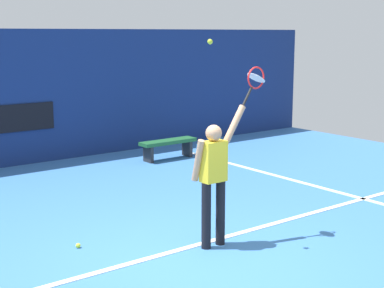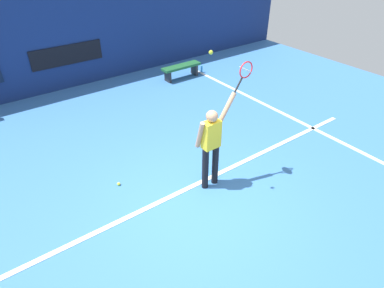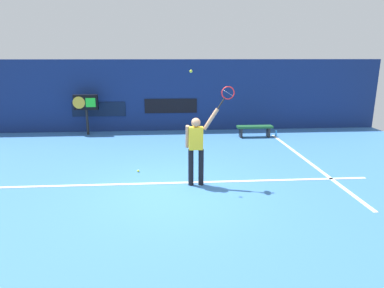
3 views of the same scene
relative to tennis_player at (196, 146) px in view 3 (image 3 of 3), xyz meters
name	(u,v)px [view 3 (image 3 of 3)]	position (x,y,z in m)	size (l,w,h in m)	color
ground_plane	(175,190)	(-0.53, -0.33, -1.01)	(18.00, 18.00, 0.00)	#3870B2
back_wall	(171,95)	(-0.53, 6.51, 0.48)	(18.00, 0.20, 2.97)	navy
sponsor_banner_center	(171,106)	(-0.53, 6.39, 0.05)	(2.20, 0.03, 0.60)	black
sponsor_banner_portside	(99,109)	(-3.53, 6.39, -0.06)	(2.20, 0.03, 0.60)	#0C1933
court_baseline	(175,183)	(-0.53, 0.15, -1.00)	(10.00, 0.10, 0.01)	white
court_sideline	(308,161)	(3.55, 1.67, -1.00)	(0.10, 7.00, 0.01)	white
tennis_player	(196,146)	(0.00, 0.00, 0.00)	(0.80, 0.31, 1.92)	black
tennis_racket	(227,94)	(0.72, 0.00, 1.24)	(0.47, 0.27, 0.60)	black
tennis_ball	(191,71)	(-0.13, -0.06, 1.77)	(0.07, 0.07, 0.07)	#CCE033
scoreboard_clock	(86,104)	(-3.92, 5.87, 0.24)	(0.96, 0.20, 1.62)	black
court_bench	(255,129)	(2.74, 4.96, -0.67)	(1.40, 0.36, 0.45)	#1E592D
water_bottle	(276,134)	(3.61, 4.96, -0.89)	(0.07, 0.07, 0.24)	#338CD8
spare_ball	(138,171)	(-1.51, 1.06, -0.97)	(0.07, 0.07, 0.07)	#CCE033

